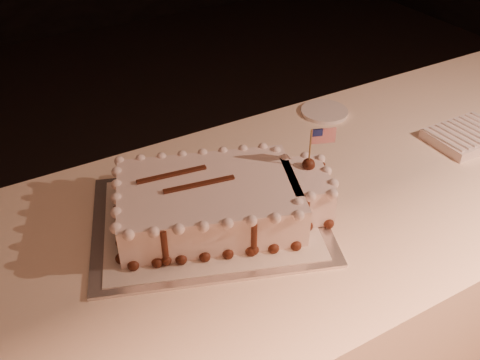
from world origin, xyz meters
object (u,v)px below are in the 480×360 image
banquet_table (289,304)px  sheet_cake (221,200)px  cake_board (209,220)px  side_plate (324,112)px  napkin_stack (467,136)px

banquet_table → sheet_cake: size_ratio=4.64×
cake_board → sheet_cake: 0.06m
cake_board → side_plate: bearing=47.1°
cake_board → sheet_cake: bearing=0.5°
sheet_cake → napkin_stack: bearing=-3.0°
cake_board → sheet_cake: (0.03, -0.01, 0.05)m
cake_board → banquet_table: bearing=11.4°
banquet_table → cake_board: size_ratio=4.61×
napkin_stack → sheet_cake: bearing=177.0°
cake_board → side_plate: side_plate is taller
banquet_table → napkin_stack: napkin_stack is taller
sheet_cake → side_plate: 0.58m
napkin_stack → banquet_table: bearing=178.5°
banquet_table → sheet_cake: (-0.19, 0.02, 0.43)m
side_plate → napkin_stack: bearing=-52.3°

